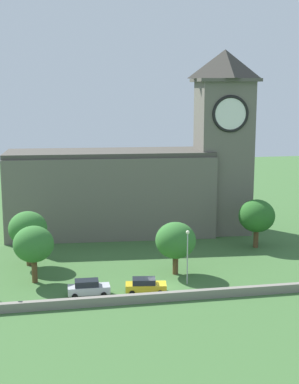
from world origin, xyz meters
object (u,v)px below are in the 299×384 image
car_silver (88,288)px  tree_churchyard (176,241)px  tree_riverside_east (28,229)px  tree_by_tower (257,216)px  church (146,176)px  streetlamp_west_mid (188,248)px  car_yellow (145,286)px  tree_riverside_west (33,244)px

car_silver → tree_churchyard: (11.29, 5.45, 3.38)m
car_silver → tree_riverside_east: 14.63m
tree_churchyard → tree_by_tower: 17.00m
tree_riverside_east → car_silver: bearing=-61.0°
tree_churchyard → tree_riverside_east: 19.38m
church → streetlamp_west_mid: 24.77m
tree_by_tower → tree_riverside_east: bearing=-175.7°
church → tree_churchyard: church is taller
car_yellow → car_silver: bearing=177.6°
tree_by_tower → streetlamp_west_mid: bearing=-136.4°
tree_churchyard → tree_by_tower: tree_by_tower is taller
car_silver → streetlamp_west_mid: streetlamp_west_mid is taller
car_silver → car_yellow: (6.45, -0.27, -0.07)m
car_yellow → tree_by_tower: bearing=38.2°
tree_riverside_west → car_yellow: bearing=-25.2°
car_silver → tree_by_tower: size_ratio=0.67×
car_yellow → tree_by_tower: 24.56m
car_silver → tree_riverside_west: bearing=137.0°
car_silver → tree_churchyard: size_ratio=0.71×
tree_riverside_west → tree_riverside_east: size_ratio=0.96×
tree_riverside_east → tree_churchyard: bearing=-20.7°
car_yellow → tree_riverside_east: bearing=136.6°
tree_riverside_east → tree_riverside_west: bearing=-82.8°
tree_by_tower → tree_riverside_west: bearing=-163.8°
streetlamp_west_mid → tree_churchyard: size_ratio=0.99×
tree_riverside_west → tree_riverside_east: bearing=97.2°
car_silver → car_yellow: bearing=-2.4°
car_yellow → tree_churchyard: 8.24m
car_yellow → streetlamp_west_mid: streetlamp_west_mid is taller
streetlamp_west_mid → church: bearing=91.4°
church → tree_by_tower: (14.28, -11.28, -4.48)m
church → tree_riverside_east: church is taller
car_yellow → streetlamp_west_mid: size_ratio=0.74×
tree_by_tower → tree_riverside_east: (-32.35, -2.42, 0.24)m
car_silver → tree_by_tower: bearing=30.0°
church → streetlamp_west_mid: (0.59, -24.30, -4.75)m
church → tree_riverside_east: (-18.08, -13.70, -4.24)m
tree_by_tower → church: bearing=141.7°
church → tree_riverside_west: size_ratio=5.68×
church → tree_riverside_west: bearing=-130.2°
car_yellow → tree_by_tower: tree_by_tower is taller
tree_by_tower → tree_riverside_west: tree_by_tower is taller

